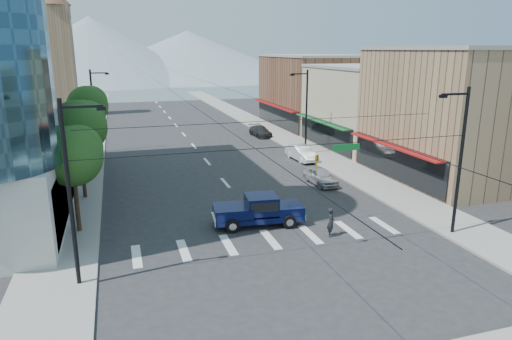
% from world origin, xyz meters
% --- Properties ---
extents(ground, '(160.00, 160.00, 0.00)m').
position_xyz_m(ground, '(0.00, 0.00, 0.00)').
color(ground, '#28282B').
rests_on(ground, ground).
extents(sidewalk_left, '(4.00, 120.00, 0.15)m').
position_xyz_m(sidewalk_left, '(-12.00, 40.00, 0.07)').
color(sidewalk_left, gray).
rests_on(sidewalk_left, ground).
extents(sidewalk_right, '(4.00, 120.00, 0.15)m').
position_xyz_m(sidewalk_right, '(12.00, 40.00, 0.07)').
color(sidewalk_right, gray).
rests_on(sidewalk_right, ground).
extents(shop_near, '(12.00, 14.00, 11.00)m').
position_xyz_m(shop_near, '(20.00, 10.00, 5.50)').
color(shop_near, '#8C6B4C').
rests_on(shop_near, ground).
extents(shop_mid, '(12.00, 14.00, 9.00)m').
position_xyz_m(shop_mid, '(20.00, 24.00, 4.50)').
color(shop_mid, tan).
rests_on(shop_mid, ground).
extents(shop_far, '(12.00, 18.00, 10.00)m').
position_xyz_m(shop_far, '(20.00, 40.00, 5.00)').
color(shop_far, brown).
rests_on(shop_far, ground).
extents(clock_tower, '(4.80, 4.80, 20.40)m').
position_xyz_m(clock_tower, '(-16.50, 62.00, 10.64)').
color(clock_tower, '#8C6B4C').
rests_on(clock_tower, ground).
extents(mountain_left, '(80.00, 80.00, 22.00)m').
position_xyz_m(mountain_left, '(-15.00, 150.00, 11.00)').
color(mountain_left, gray).
rests_on(mountain_left, ground).
extents(mountain_right, '(90.00, 90.00, 18.00)m').
position_xyz_m(mountain_right, '(20.00, 160.00, 9.00)').
color(mountain_right, gray).
rests_on(mountain_right, ground).
extents(tree_near, '(3.65, 3.64, 6.71)m').
position_xyz_m(tree_near, '(-11.07, 6.10, 4.99)').
color(tree_near, black).
rests_on(tree_near, ground).
extents(tree_midnear, '(4.09, 4.09, 7.52)m').
position_xyz_m(tree_midnear, '(-11.07, 13.10, 5.59)').
color(tree_midnear, black).
rests_on(tree_midnear, ground).
extents(tree_midfar, '(3.65, 3.64, 6.71)m').
position_xyz_m(tree_midfar, '(-11.07, 20.10, 4.99)').
color(tree_midfar, black).
rests_on(tree_midfar, ground).
extents(tree_far, '(4.09, 4.09, 7.52)m').
position_xyz_m(tree_far, '(-11.07, 27.10, 5.59)').
color(tree_far, black).
rests_on(tree_far, ground).
extents(signal_rig, '(21.80, 0.20, 9.00)m').
position_xyz_m(signal_rig, '(0.19, -1.00, 4.64)').
color(signal_rig, black).
rests_on(signal_rig, ground).
extents(lamp_pole_nw, '(2.00, 0.25, 9.00)m').
position_xyz_m(lamp_pole_nw, '(-10.67, 30.00, 4.94)').
color(lamp_pole_nw, black).
rests_on(lamp_pole_nw, ground).
extents(lamp_pole_ne, '(2.00, 0.25, 9.00)m').
position_xyz_m(lamp_pole_ne, '(10.67, 22.00, 4.94)').
color(lamp_pole_ne, black).
rests_on(lamp_pole_ne, ground).
extents(pickup_truck, '(6.03, 2.75, 1.98)m').
position_xyz_m(pickup_truck, '(-0.21, 4.00, 1.03)').
color(pickup_truck, '#070D34').
rests_on(pickup_truck, ground).
extents(pedestrian, '(0.64, 0.77, 1.80)m').
position_xyz_m(pedestrian, '(3.48, 0.95, 0.90)').
color(pedestrian, black).
rests_on(pedestrian, ground).
extents(parked_car_near, '(1.86, 4.18, 1.40)m').
position_xyz_m(parked_car_near, '(7.60, 11.26, 0.70)').
color(parked_car_near, '#B0B2B5').
rests_on(parked_car_near, ground).
extents(parked_car_mid, '(1.96, 4.78, 1.54)m').
position_xyz_m(parked_car_mid, '(9.40, 19.74, 0.77)').
color(parked_car_mid, white).
rests_on(parked_car_mid, ground).
extents(parked_car_far, '(2.20, 4.80, 1.36)m').
position_xyz_m(parked_car_far, '(9.40, 33.66, 0.68)').
color(parked_car_far, '#2E2F31').
rests_on(parked_car_far, ground).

